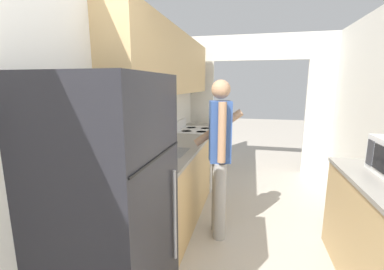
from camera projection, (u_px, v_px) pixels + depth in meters
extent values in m
cube|color=silver|center=(121.00, 124.00, 2.43)|extent=(0.06, 6.63, 2.50)
cube|color=tan|center=(172.00, 63.00, 3.28)|extent=(0.32, 2.98, 0.76)
cube|color=silver|center=(197.00, 115.00, 5.07)|extent=(0.65, 0.06, 2.05)
cube|color=silver|center=(324.00, 119.00, 4.55)|extent=(0.65, 0.06, 2.05)
cube|color=silver|center=(261.00, 47.00, 4.57)|extent=(2.96, 0.06, 0.45)
cube|color=tan|center=(171.00, 188.00, 3.00)|extent=(0.60, 1.89, 0.86)
cube|color=gray|center=(171.00, 151.00, 2.91)|extent=(0.62, 1.90, 0.03)
cube|color=tan|center=(202.00, 149.00, 4.79)|extent=(0.60, 0.34, 0.86)
cube|color=gray|center=(202.00, 125.00, 4.71)|extent=(0.62, 0.35, 0.03)
cube|color=#9EA3A8|center=(167.00, 152.00, 2.80)|extent=(0.42, 0.44, 0.00)
cube|color=black|center=(110.00, 209.00, 1.63)|extent=(0.66, 0.78, 1.68)
cube|color=black|center=(159.00, 156.00, 1.48)|extent=(0.01, 0.75, 0.01)
cylinder|color=#99999E|center=(175.00, 216.00, 1.81)|extent=(0.02, 0.02, 0.67)
cube|color=white|center=(196.00, 156.00, 4.26)|extent=(0.62, 0.75, 0.90)
cube|color=black|center=(215.00, 157.00, 4.19)|extent=(0.01, 0.51, 0.27)
cylinder|color=#B7B7BC|center=(216.00, 144.00, 4.14)|extent=(0.02, 0.60, 0.02)
cube|color=white|center=(179.00, 125.00, 4.23)|extent=(0.04, 0.75, 0.14)
cylinder|color=#232328|center=(202.00, 132.00, 3.99)|extent=(0.16, 0.16, 0.01)
cylinder|color=#232328|center=(206.00, 128.00, 4.31)|extent=(0.16, 0.16, 0.01)
cylinder|color=#232328|center=(186.00, 131.00, 4.05)|extent=(0.16, 0.16, 0.01)
cylinder|color=#232328|center=(191.00, 128.00, 4.36)|extent=(0.16, 0.16, 0.01)
cylinder|color=#9E9E9E|center=(220.00, 202.00, 2.68)|extent=(0.16, 0.16, 0.83)
cylinder|color=#9E9E9E|center=(218.00, 195.00, 2.85)|extent=(0.16, 0.16, 0.83)
cube|color=#335193|center=(220.00, 132.00, 2.62)|extent=(0.26, 0.26, 0.62)
cylinder|color=tan|center=(222.00, 133.00, 2.48)|extent=(0.10, 0.10, 0.59)
cylinder|color=tan|center=(218.00, 128.00, 2.76)|extent=(0.53, 0.21, 0.41)
sphere|color=tan|center=(221.00, 89.00, 2.54)|extent=(0.19, 0.19, 0.19)
cube|color=black|center=(384.00, 160.00, 1.96)|extent=(0.01, 0.32, 0.20)
cube|color=#38383D|center=(370.00, 153.00, 2.18)|extent=(0.01, 0.11, 0.21)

